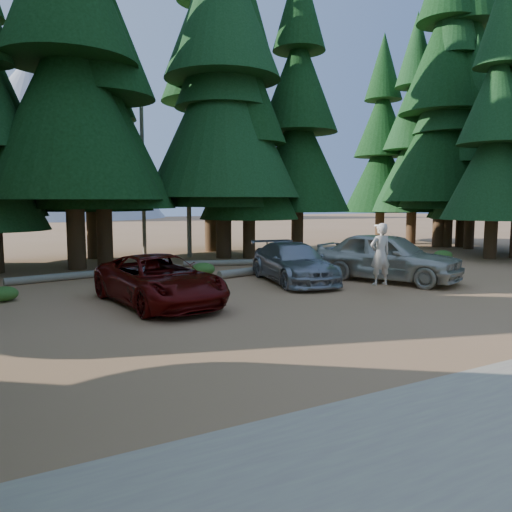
# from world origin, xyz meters

# --- Properties ---
(ground) EXTENTS (160.00, 160.00, 0.00)m
(ground) POSITION_xyz_m (0.00, 0.00, 0.00)
(ground) COLOR #A97647
(ground) RESTS_ON ground
(forest_belt_north) EXTENTS (36.00, 7.00, 22.00)m
(forest_belt_north) POSITION_xyz_m (0.00, 15.00, 0.00)
(forest_belt_north) COLOR black
(forest_belt_north) RESTS_ON ground
(snag_front) EXTENTS (0.24, 0.24, 12.00)m
(snag_front) POSITION_xyz_m (0.80, 14.50, 6.00)
(snag_front) COLOR gray
(snag_front) RESTS_ON ground
(snag_back) EXTENTS (0.20, 0.20, 10.00)m
(snag_back) POSITION_xyz_m (-1.20, 16.00, 5.00)
(snag_back) COLOR gray
(snag_back) RESTS_ON ground
(mountain_peak) EXTENTS (48.00, 50.00, 28.00)m
(mountain_peak) POSITION_xyz_m (-2.59, 88.23, 12.71)
(mountain_peak) COLOR #94969C
(mountain_peak) RESTS_ON ground
(red_pickup) EXTENTS (2.95, 5.39, 1.43)m
(red_pickup) POSITION_xyz_m (-4.46, 3.41, 0.72)
(red_pickup) COLOR #560907
(red_pickup) RESTS_ON ground
(silver_minivan_center) EXTENTS (2.90, 5.25, 1.44)m
(silver_minivan_center) POSITION_xyz_m (1.14, 4.88, 0.72)
(silver_minivan_center) COLOR #94969B
(silver_minivan_center) RESTS_ON ground
(silver_minivan_right) EXTENTS (4.19, 5.79, 1.83)m
(silver_minivan_right) POSITION_xyz_m (4.35, 3.38, 0.92)
(silver_minivan_right) COLOR beige
(silver_minivan_right) RESTS_ON ground
(frisbee_player) EXTENTS (0.79, 0.57, 2.00)m
(frisbee_player) POSITION_xyz_m (2.34, 1.61, 1.29)
(frisbee_player) COLOR beige
(frisbee_player) RESTS_ON ground
(log_left) EXTENTS (4.04, 0.94, 0.29)m
(log_left) POSITION_xyz_m (-6.30, 9.34, 0.14)
(log_left) COLOR gray
(log_left) RESTS_ON ground
(log_mid) EXTENTS (3.31, 1.39, 0.28)m
(log_mid) POSITION_xyz_m (0.71, 10.31, 0.14)
(log_mid) COLOR gray
(log_mid) RESTS_ON ground
(log_right) EXTENTS (4.91, 1.34, 0.32)m
(log_right) POSITION_xyz_m (1.44, 7.31, 0.16)
(log_right) COLOR gray
(log_right) RESTS_ON ground
(shrub_left) EXTENTS (0.95, 0.95, 0.52)m
(shrub_left) POSITION_xyz_m (-4.88, 7.08, 0.26)
(shrub_left) COLOR #2E621D
(shrub_left) RESTS_ON ground
(shrub_center_left) EXTENTS (1.00, 1.00, 0.55)m
(shrub_center_left) POSITION_xyz_m (-2.98, 8.25, 0.28)
(shrub_center_left) COLOR #2E621D
(shrub_center_left) RESTS_ON ground
(shrub_center_right) EXTENTS (0.94, 0.94, 0.52)m
(shrub_center_right) POSITION_xyz_m (-1.16, 7.97, 0.26)
(shrub_center_right) COLOR #2E621D
(shrub_center_right) RESTS_ON ground
(shrub_right) EXTENTS (1.15, 1.15, 0.63)m
(shrub_right) POSITION_xyz_m (3.57, 9.55, 0.32)
(shrub_right) COLOR #2E621D
(shrub_right) RESTS_ON ground
(shrub_far_right) EXTENTS (1.02, 1.02, 0.56)m
(shrub_far_right) POSITION_xyz_m (8.30, 8.24, 0.28)
(shrub_far_right) COLOR #2E621D
(shrub_far_right) RESTS_ON ground
(shrub_edge_west) EXTENTS (0.80, 0.80, 0.44)m
(shrub_edge_west) POSITION_xyz_m (-8.39, 6.08, 0.22)
(shrub_edge_west) COLOR #2E621D
(shrub_edge_west) RESTS_ON ground
(shrub_edge_east) EXTENTS (0.92, 0.92, 0.51)m
(shrub_edge_east) POSITION_xyz_m (11.47, 6.92, 0.25)
(shrub_edge_east) COLOR #2E621D
(shrub_edge_east) RESTS_ON ground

